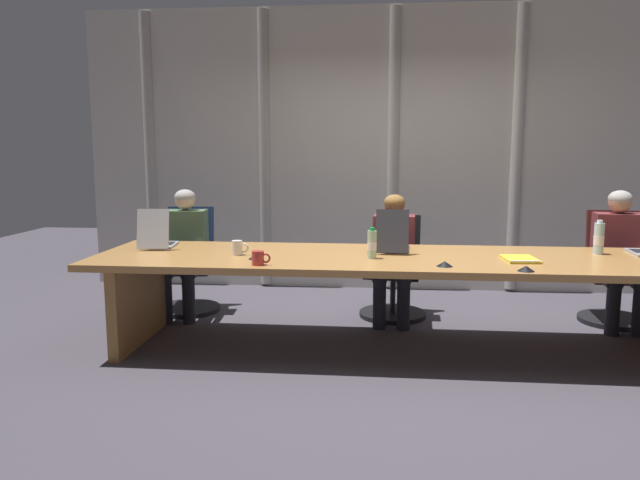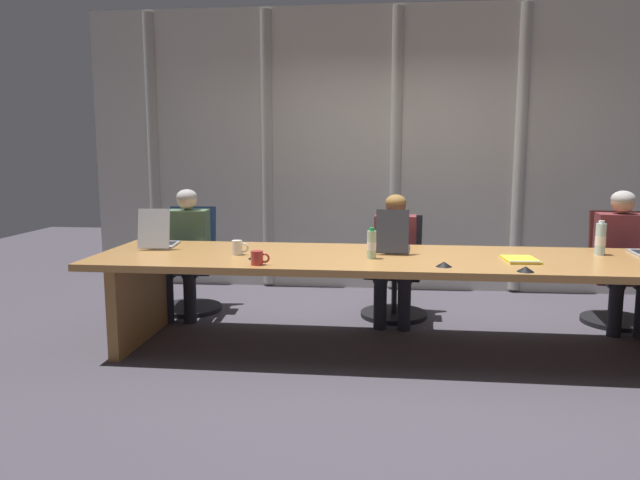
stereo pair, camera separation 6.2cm
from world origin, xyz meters
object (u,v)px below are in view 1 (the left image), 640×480
office_chair_left_end (188,272)px  coffee_mug_far (259,258)px  person_left_mid (393,250)px  laptop_left_end (158,240)px  conference_mic_left_side (445,264)px  person_left_end (184,245)px  water_bottle_secondary (372,245)px  person_center (619,250)px  spiral_notepad (520,259)px  conference_mic_right_side (526,268)px  water_bottle_primary (599,239)px  office_chair_left_mid (394,278)px  coffee_mug_near (238,248)px  office_chair_center (615,281)px  laptop_left_mid (393,243)px  conference_mic_middle (256,257)px

office_chair_left_end → coffee_mug_far: bearing=29.1°
office_chair_left_end → person_left_mid: bearing=80.0°
laptop_left_end → conference_mic_left_side: bearing=-111.6°
person_left_end → water_bottle_secondary: size_ratio=5.07×
person_center → spiral_notepad: size_ratio=3.61×
conference_mic_right_side → spiral_notepad: bearing=82.5°
water_bottle_primary → coffee_mug_far: 2.54m
conference_mic_left_side → office_chair_left_mid: bearing=102.6°
coffee_mug_near → coffee_mug_far: size_ratio=0.98×
coffee_mug_near → office_chair_left_mid: bearing=41.7°
coffee_mug_far → coffee_mug_near: bearing=122.0°
office_chair_center → laptop_left_mid: bearing=-64.0°
laptop_left_mid → conference_mic_right_side: size_ratio=4.01×
person_center → office_chair_center: bearing=171.0°
laptop_left_mid → office_chair_left_mid: (0.03, 0.77, -0.44)m
person_left_mid → water_bottle_primary: (1.51, -0.59, 0.21)m
water_bottle_secondary → coffee_mug_near: 1.00m
laptop_left_mid → office_chair_left_end: (-1.89, 0.78, -0.43)m
office_chair_left_mid → conference_mic_middle: office_chair_left_mid is taller
office_chair_left_end → office_chair_center: size_ratio=1.00×
office_chair_center → conference_mic_middle: office_chair_center is taller
coffee_mug_far → conference_mic_middle: 0.23m
person_left_mid → conference_mic_left_side: person_left_mid is taller
spiral_notepad → person_left_mid: bearing=130.0°
laptop_left_end → laptop_left_mid: laptop_left_mid is taller
office_chair_left_mid → conference_mic_left_side: office_chair_left_mid is taller
water_bottle_primary → coffee_mug_near: bearing=-173.6°
laptop_left_end → conference_mic_right_side: 2.80m
office_chair_left_end → conference_mic_left_side: office_chair_left_end is taller
spiral_notepad → person_left_end: bearing=157.7°
conference_mic_left_side → coffee_mug_far: bearing=-176.5°
office_chair_center → person_left_end: bearing=-83.3°
coffee_mug_near → spiral_notepad: 2.05m
office_chair_center → conference_mic_right_side: (-1.12, -1.47, 0.38)m
laptop_left_mid → conference_mic_left_side: size_ratio=4.01×
laptop_left_end → person_left_mid: bearing=-79.1°
office_chair_center → person_left_end: (-3.82, -0.16, 0.29)m
office_chair_left_end → coffee_mug_far: 1.78m
person_left_mid → conference_mic_left_side: size_ratio=10.08×
spiral_notepad → conference_mic_left_side: bearing=-157.3°
office_chair_center → conference_mic_left_side: bearing=-45.9°
office_chair_center → coffee_mug_far: office_chair_center is taller
person_center → conference_mic_middle: 3.09m
water_bottle_secondary → conference_mic_right_side: (1.00, -0.36, -0.08)m
coffee_mug_far → conference_mic_left_side: 1.26m
person_left_end → person_left_mid: size_ratio=1.03×
coffee_mug_far → conference_mic_left_side: size_ratio=1.18×
office_chair_left_end → water_bottle_primary: size_ratio=3.72×
office_chair_left_mid → office_chair_center: 1.93m
office_chair_center → conference_mic_left_side: office_chair_center is taller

